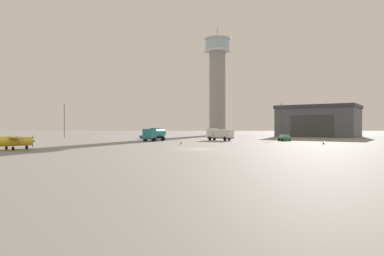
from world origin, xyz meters
TOP-DOWN VIEW (x-y plane):
  - ground_plane at (0.00, 0.00)m, footprint 400.00×400.00m
  - control_tower at (8.68, 77.33)m, footprint 9.78×9.78m
  - hangar at (39.33, 58.88)m, footprint 29.28×27.75m
  - airplane_yellow at (-25.49, -2.39)m, footprint 7.89×6.98m
  - truck_box_white at (5.62, 28.72)m, footprint 6.25×5.24m
  - truck_fuel_tanker_teal at (-8.93, 26.04)m, footprint 4.60×7.09m
  - car_green at (20.17, 28.30)m, footprint 2.26×4.53m
  - car_blue at (-12.43, 40.65)m, footprint 3.91×4.58m
  - light_post_west at (23.53, 43.45)m, footprint 0.44×0.44m
  - light_post_east at (-38.54, 51.76)m, footprint 0.44×0.44m
  - traffic_cone_near_left at (23.13, 13.04)m, footprint 0.36×0.36m
  - traffic_cone_near_right at (-2.76, 13.24)m, footprint 0.36×0.36m

SIDE VIEW (x-z plane):
  - ground_plane at x=0.00m, z-range 0.00..0.00m
  - traffic_cone_near_right at x=-2.76m, z-range 0.00..0.60m
  - traffic_cone_near_left at x=23.13m, z-range -0.01..0.73m
  - car_green at x=20.17m, z-range 0.06..1.43m
  - car_blue at x=-12.43m, z-range 0.06..1.43m
  - airplane_yellow at x=-25.49m, z-range -0.09..2.56m
  - truck_box_white at x=5.62m, z-range 0.16..2.92m
  - truck_fuel_tanker_teal at x=-8.93m, z-range 0.20..3.09m
  - hangar at x=39.33m, z-range 0.02..9.81m
  - light_post_west at x=23.53m, z-range 0.85..10.59m
  - light_post_east at x=-38.54m, z-range 0.86..11.13m
  - control_tower at x=8.68m, z-range 0.36..40.22m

